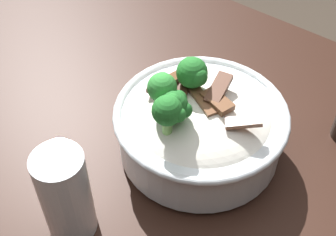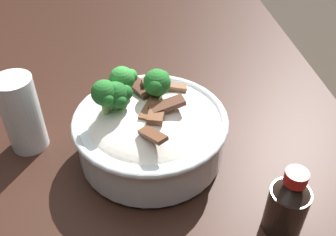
% 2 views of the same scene
% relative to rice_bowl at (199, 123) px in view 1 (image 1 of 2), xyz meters
% --- Properties ---
extents(dining_table, '(1.37, 0.86, 0.74)m').
position_rel_rice_bowl_xyz_m(dining_table, '(-0.03, -0.04, -0.17)').
color(dining_table, black).
rests_on(dining_table, ground).
extents(rice_bowl, '(0.25, 0.25, 0.15)m').
position_rel_rice_bowl_xyz_m(rice_bowl, '(0.00, 0.00, 0.00)').
color(rice_bowl, silver).
rests_on(rice_bowl, dining_table).
extents(drinking_glass, '(0.06, 0.06, 0.14)m').
position_rel_rice_bowl_xyz_m(drinking_glass, '(-0.05, -0.21, 0.00)').
color(drinking_glass, white).
rests_on(drinking_glass, dining_table).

